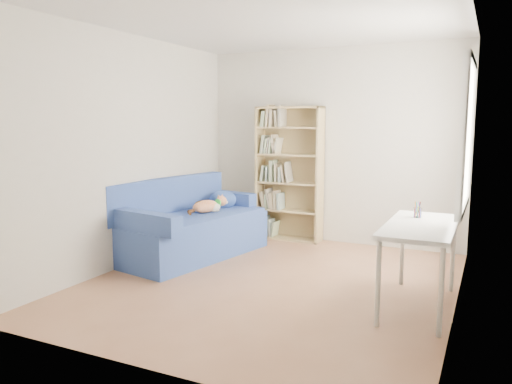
% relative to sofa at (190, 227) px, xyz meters
% --- Properties ---
extents(ground, '(4.00, 4.00, 0.00)m').
position_rel_sofa_xyz_m(ground, '(1.32, -0.54, -0.35)').
color(ground, '#915F41').
rests_on(ground, ground).
extents(room_shell, '(3.54, 4.04, 2.62)m').
position_rel_sofa_xyz_m(room_shell, '(1.42, -0.51, 1.28)').
color(room_shell, silver).
rests_on(room_shell, ground).
extents(sofa, '(1.24, 2.07, 0.94)m').
position_rel_sofa_xyz_m(sofa, '(0.00, 0.00, 0.00)').
color(sofa, navy).
rests_on(sofa, ground).
extents(bookshelf, '(0.92, 0.28, 1.83)m').
position_rel_sofa_xyz_m(bookshelf, '(0.78, 1.30, 0.49)').
color(bookshelf, tan).
rests_on(bookshelf, ground).
extents(desk, '(0.57, 1.25, 0.75)m').
position_rel_sofa_xyz_m(desk, '(2.77, -0.60, 0.33)').
color(desk, silver).
rests_on(desk, ground).
extents(pen_cup, '(0.08, 0.08, 0.15)m').
position_rel_sofa_xyz_m(pen_cup, '(2.69, -0.30, 0.45)').
color(pen_cup, white).
rests_on(pen_cup, desk).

